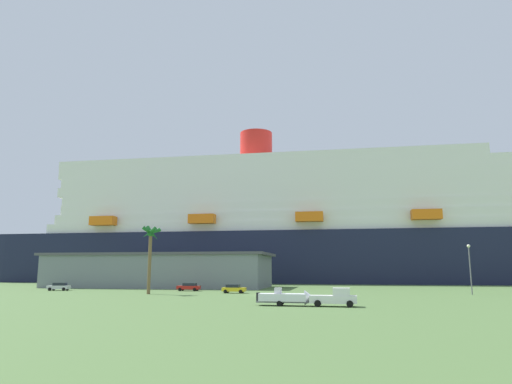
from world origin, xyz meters
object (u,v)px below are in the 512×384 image
Objects in this scene: pickup_truck at (335,298)px; small_boat_on_trailer at (288,298)px; palm_tree at (150,241)px; parked_car_silver_sedan at (59,286)px; cruise_ship at (364,231)px; parked_car_yellow_taxi at (234,289)px; street_lamp at (470,262)px; parked_car_red_hatchback at (189,287)px.

pickup_truck is 5.67m from small_boat_on_trailer.
small_boat_on_trailer is at bearing 173.38° from pickup_truck.
pickup_truck is 39.83m from palm_tree.
parked_car_silver_sedan is (-22.49, 10.95, -8.59)m from palm_tree.
cruise_ship is at bearing 79.14° from pickup_truck.
cruise_ship is at bearing 61.65° from parked_car_yellow_taxi.
pickup_truck is 37.62m from street_lamp.
pickup_truck is 32.43m from parked_car_yellow_taxi.
street_lamp is 42.24m from parked_car_yellow_taxi.
small_boat_on_trailer is 0.93× the size of street_lamp.
palm_tree is at bearing -126.01° from cruise_ship.
pickup_truck is at bearing -53.63° from parked_car_red_hatchback.
palm_tree is 15.25m from parked_car_red_hatchback.
street_lamp is at bearing -9.48° from parked_car_red_hatchback.
street_lamp is 53.05m from parked_car_red_hatchback.
cruise_ship is at bearing 51.31° from parked_car_red_hatchback.
street_lamp is at bearing 46.13° from pickup_truck.
parked_car_silver_sedan is at bearing -178.28° from parked_car_red_hatchback.
cruise_ship reaches higher than street_lamp.
pickup_truck is 0.67× the size of street_lamp.
small_boat_on_trailer reaches higher than parked_car_yellow_taxi.
small_boat_on_trailer is 41.28m from street_lamp.
street_lamp reaches higher than small_boat_on_trailer.
street_lamp is at bearing 39.82° from small_boat_on_trailer.
cruise_ship is 47.48× the size of pickup_truck.
parked_car_silver_sedan is (-27.02, -0.81, -0.00)m from parked_car_red_hatchback.
pickup_truck is (-17.26, -89.95, -15.26)m from cruise_ship.
street_lamp is at bearing 3.09° from palm_tree.
parked_car_silver_sedan is 0.99× the size of parked_car_yellow_taxi.
parked_car_yellow_taxi is at bearing -118.35° from cruise_ship.
palm_tree is at bearing -111.04° from parked_car_red_hatchback.
street_lamp is 79.67m from parked_car_silver_sedan.
small_boat_on_trailer is 1.71× the size of parked_car_red_hatchback.
small_boat_on_trailer is 1.82× the size of parked_car_silver_sedan.
cruise_ship is 71.89m from parked_car_yellow_taxi.
parked_car_yellow_taxi is at bearing 16.33° from palm_tree.
street_lamp is at bearing -1.70° from parked_car_yellow_taxi.
palm_tree reaches higher than street_lamp.
pickup_truck reaches higher than parked_car_silver_sedan.
small_boat_on_trailer is 29.43m from parked_car_yellow_taxi.
parked_car_red_hatchback is 1.05× the size of parked_car_yellow_taxi.
parked_car_yellow_taxi is (10.17, -7.46, -0.00)m from parked_car_red_hatchback.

